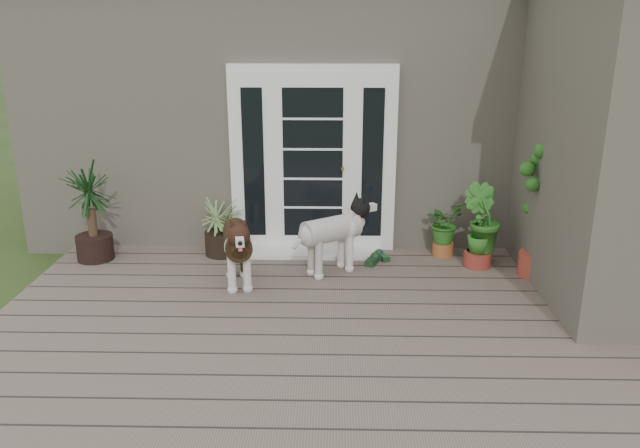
{
  "coord_description": "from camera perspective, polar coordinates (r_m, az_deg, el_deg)",
  "views": [
    {
      "loc": [
        0.04,
        -4.49,
        2.72
      ],
      "look_at": [
        -0.1,
        1.75,
        0.7
      ],
      "focal_mm": 35.33,
      "sensor_mm": 36.0,
      "label": 1
    }
  ],
  "objects": [
    {
      "name": "yucca",
      "position": [
        7.49,
        -20.04,
        1.04
      ],
      "size": [
        1.02,
        1.02,
        1.13
      ],
      "primitive_type": null,
      "rotation": [
        0.0,
        0.0,
        0.4
      ],
      "color": "#113417",
      "rests_on": "deck"
    },
    {
      "name": "sapling",
      "position": [
        6.87,
        19.51,
        2.66
      ],
      "size": [
        0.63,
        0.63,
        1.82
      ],
      "primitive_type": null,
      "rotation": [
        0.0,
        0.0,
        0.2
      ],
      "color": "#1B4D16",
      "rests_on": "deck"
    },
    {
      "name": "white_dog",
      "position": [
        6.71,
        1.01,
        -1.57
      ],
      "size": [
        0.92,
        0.79,
        0.72
      ],
      "primitive_type": null,
      "rotation": [
        0.0,
        0.0,
        -0.97
      ],
      "color": "white",
      "rests_on": "deck"
    },
    {
      "name": "brindle_dog",
      "position": [
        6.47,
        -7.46,
        -2.52
      ],
      "size": [
        0.54,
        0.92,
        0.72
      ],
      "primitive_type": null,
      "rotation": [
        0.0,
        0.0,
        3.35
      ],
      "color": "#342513",
      "rests_on": "deck"
    },
    {
      "name": "clog_right",
      "position": [
        7.09,
        4.78,
        -3.26
      ],
      "size": [
        0.24,
        0.32,
        0.09
      ],
      "primitive_type": null,
      "rotation": [
        0.0,
        0.0,
        -0.41
      ],
      "color": "#143319",
      "rests_on": "deck"
    },
    {
      "name": "door_unit",
      "position": [
        7.26,
        -0.64,
        5.8
      ],
      "size": [
        1.9,
        0.14,
        2.15
      ],
      "primitive_type": "cube",
      "color": "white",
      "rests_on": "deck"
    },
    {
      "name": "herb_a",
      "position": [
        7.38,
        11.14,
        -0.74
      ],
      "size": [
        0.62,
        0.62,
        0.56
      ],
      "primitive_type": "imported",
      "rotation": [
        0.0,
        0.0,
        0.7
      ],
      "color": "#205C1A",
      "rests_on": "deck"
    },
    {
      "name": "deck",
      "position": [
        5.57,
        0.73,
        -10.62
      ],
      "size": [
        6.2,
        4.6,
        0.12
      ],
      "primitive_type": "cube",
      "color": "#6B5B4C",
      "rests_on": "ground"
    },
    {
      "name": "herb_c",
      "position": [
        7.15,
        14.14,
        -1.88
      ],
      "size": [
        0.41,
        0.41,
        0.49
      ],
      "primitive_type": "imported",
      "rotation": [
        0.0,
        0.0,
        4.32
      ],
      "color": "#1B4E16",
      "rests_on": "deck"
    },
    {
      "name": "door_step",
      "position": [
        7.36,
        -0.67,
        -2.54
      ],
      "size": [
        1.6,
        0.4,
        0.05
      ],
      "primitive_type": "cube",
      "color": "white",
      "rests_on": "deck"
    },
    {
      "name": "spider_plant",
      "position": [
        7.34,
        -8.87,
        -0.02
      ],
      "size": [
        0.86,
        0.86,
        0.73
      ],
      "primitive_type": null,
      "rotation": [
        0.0,
        0.0,
        -0.31
      ],
      "color": "#82955B",
      "rests_on": "deck"
    },
    {
      "name": "clog_left",
      "position": [
        7.23,
        5.66,
        -2.89
      ],
      "size": [
        0.21,
        0.28,
        0.08
      ],
      "primitive_type": null,
      "rotation": [
        0.0,
        0.0,
        0.42
      ],
      "color": "#15361E",
      "rests_on": "deck"
    },
    {
      "name": "house_main",
      "position": [
        9.22,
        1.05,
        10.65
      ],
      "size": [
        7.4,
        4.0,
        3.1
      ],
      "primitive_type": "cube",
      "color": "#665E54",
      "rests_on": "ground"
    },
    {
      "name": "house_wing",
      "position": [
        6.74,
        26.53,
        6.05
      ],
      "size": [
        1.6,
        2.4,
        3.1
      ],
      "primitive_type": "cube",
      "color": "#665E54",
      "rests_on": "ground"
    },
    {
      "name": "herb_b",
      "position": [
        7.18,
        14.33,
        -0.96
      ],
      "size": [
        0.64,
        0.64,
        0.69
      ],
      "primitive_type": "imported",
      "rotation": [
        0.0,
        0.0,
        2.52
      ],
      "color": "#22611B",
      "rests_on": "deck"
    }
  ]
}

